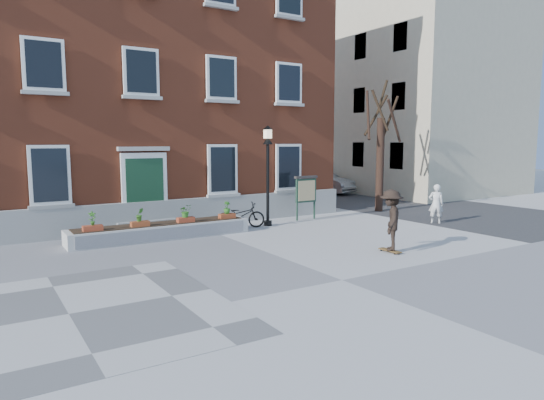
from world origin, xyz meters
TOP-DOWN VIEW (x-y plane):
  - ground at (0.00, 0.00)m, footprint 100.00×100.00m
  - checker_patch at (-6.00, 1.00)m, footprint 6.00×6.00m
  - bicycle at (1.24, 7.48)m, footprint 1.99×1.15m
  - parked_car at (11.50, 15.81)m, footprint 2.74×4.74m
  - bystander at (8.52, 4.28)m, footprint 0.68×0.69m
  - brick_building at (-2.00, 13.98)m, footprint 18.40×10.85m
  - planter_assembly at (-1.99, 7.18)m, footprint 6.20×1.12m
  - bare_tree at (9.01, 8.01)m, footprint 1.83×1.83m
  - side_street at (17.99, 19.78)m, footprint 15.20×36.00m
  - lamp_post at (2.42, 7.40)m, footprint 0.40×0.40m
  - notice_board at (4.55, 7.79)m, footprint 1.10×0.16m
  - skateboarder at (3.13, 1.50)m, footprint 1.32×1.31m

SIDE VIEW (x-z plane):
  - ground at x=0.00m, z-range 0.00..0.00m
  - checker_patch at x=-6.00m, z-range 0.00..0.01m
  - planter_assembly at x=-1.99m, z-range -0.27..0.88m
  - bicycle at x=1.24m, z-range 0.00..0.99m
  - parked_car at x=11.50m, z-range 0.00..1.48m
  - bystander at x=8.52m, z-range 0.00..1.60m
  - skateboarder at x=3.13m, z-range 0.03..1.94m
  - notice_board at x=4.55m, z-range 0.33..2.20m
  - lamp_post at x=2.42m, z-range 0.57..4.50m
  - bare_tree at x=9.01m, z-range -0.29..5.87m
  - brick_building at x=-2.00m, z-range 0.00..12.60m
  - side_street at x=17.99m, z-range -0.23..14.27m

